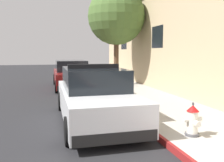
# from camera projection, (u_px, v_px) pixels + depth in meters

# --- Properties ---
(ground_plane) EXTENTS (30.75, 60.00, 0.20)m
(ground_plane) POSITION_uv_depth(u_px,v_px,m) (1.00, 100.00, 11.03)
(ground_plane) COLOR #232326
(sidewalk_pavement) EXTENTS (2.87, 60.00, 0.15)m
(sidewalk_pavement) POSITION_uv_depth(u_px,v_px,m) (128.00, 91.00, 12.50)
(sidewalk_pavement) COLOR #ADA89E
(sidewalk_pavement) RESTS_ON ground
(curb_painted_edge) EXTENTS (0.08, 60.00, 0.15)m
(curb_painted_edge) POSITION_uv_depth(u_px,v_px,m) (100.00, 92.00, 12.13)
(curb_painted_edge) COLOR maroon
(curb_painted_edge) RESTS_ON ground
(storefront_building) EXTENTS (6.75, 20.41, 5.42)m
(storefront_building) POSITION_uv_depth(u_px,v_px,m) (213.00, 39.00, 13.11)
(storefront_building) COLOR tan
(storefront_building) RESTS_ON ground
(police_cruiser) EXTENTS (1.94, 4.84, 1.68)m
(police_cruiser) POSITION_uv_depth(u_px,v_px,m) (94.00, 96.00, 7.19)
(police_cruiser) COLOR white
(police_cruiser) RESTS_ON ground
(parked_car_silver_ahead) EXTENTS (1.94, 4.84, 1.56)m
(parked_car_silver_ahead) POSITION_uv_depth(u_px,v_px,m) (71.00, 75.00, 14.07)
(parked_car_silver_ahead) COLOR maroon
(parked_car_silver_ahead) RESTS_ON ground
(fire_hydrant) EXTENTS (0.44, 0.40, 0.76)m
(fire_hydrant) POSITION_uv_depth(u_px,v_px,m) (193.00, 120.00, 5.52)
(fire_hydrant) COLOR #4C4C51
(fire_hydrant) RESTS_ON sidewalk_pavement
(street_tree) EXTENTS (3.24, 3.24, 5.52)m
(street_tree) POSITION_uv_depth(u_px,v_px,m) (116.00, 16.00, 13.92)
(street_tree) COLOR brown
(street_tree) RESTS_ON sidewalk_pavement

